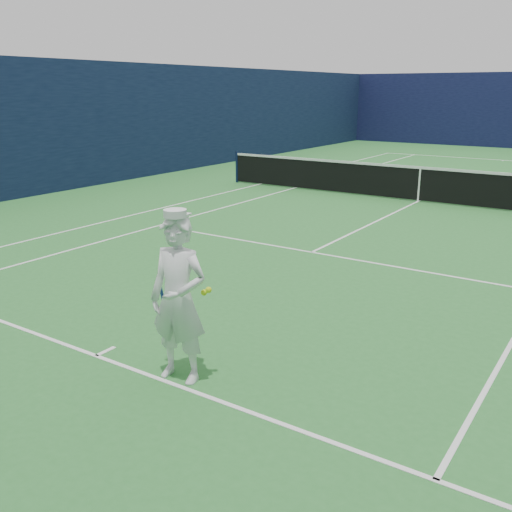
{
  "coord_description": "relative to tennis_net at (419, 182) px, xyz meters",
  "views": [
    {
      "loc": [
        5.09,
        -16.03,
        3.11
      ],
      "look_at": [
        1.22,
        -10.21,
        1.06
      ],
      "focal_mm": 40.0,
      "sensor_mm": 36.0,
      "label": 1
    }
  ],
  "objects": [
    {
      "name": "tennis_player",
      "position": [
        1.21,
        -11.71,
        0.38
      ],
      "size": [
        0.82,
        0.53,
        1.92
      ],
      "rotation": [
        0.0,
        0.0,
        0.14
      ],
      "color": "white",
      "rests_on": "ground"
    },
    {
      "name": "tennis_net",
      "position": [
        0.0,
        0.0,
        0.0
      ],
      "size": [
        12.88,
        0.09,
        1.07
      ],
      "color": "#141E4C",
      "rests_on": "ground"
    },
    {
      "name": "court_markings",
      "position": [
        0.0,
        0.0,
        -0.55
      ],
      "size": [
        11.03,
        23.83,
        0.01
      ],
      "color": "white",
      "rests_on": "ground"
    },
    {
      "name": "ground",
      "position": [
        0.0,
        0.0,
        -0.55
      ],
      "size": [
        80.0,
        80.0,
        0.0
      ],
      "primitive_type": "plane",
      "color": "#2C7530",
      "rests_on": "ground"
    },
    {
      "name": "windscreen_fence",
      "position": [
        0.0,
        0.0,
        1.45
      ],
      "size": [
        20.12,
        36.12,
        4.0
      ],
      "color": "#0F133A",
      "rests_on": "ground"
    }
  ]
}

